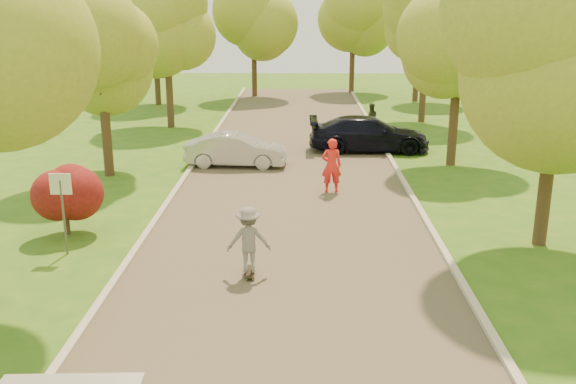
# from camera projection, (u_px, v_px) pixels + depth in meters

# --- Properties ---
(ground) EXTENTS (100.00, 100.00, 0.00)m
(ground) POSITION_uv_depth(u_px,v_px,m) (285.00, 331.00, 12.81)
(ground) COLOR #2C6217
(ground) RESTS_ON ground
(road) EXTENTS (8.00, 60.00, 0.01)m
(road) POSITION_uv_depth(u_px,v_px,m) (291.00, 208.00, 20.49)
(road) COLOR #4C4438
(road) RESTS_ON ground
(curb_left) EXTENTS (0.18, 60.00, 0.12)m
(curb_left) POSITION_uv_depth(u_px,v_px,m) (165.00, 206.00, 20.55)
(curb_left) COLOR #B2AD9E
(curb_left) RESTS_ON ground
(curb_right) EXTENTS (0.18, 60.00, 0.12)m
(curb_right) POSITION_uv_depth(u_px,v_px,m) (418.00, 207.00, 20.39)
(curb_right) COLOR #B2AD9E
(curb_right) RESTS_ON ground
(street_sign) EXTENTS (0.55, 0.06, 2.17)m
(street_sign) POSITION_uv_depth(u_px,v_px,m) (62.00, 197.00, 16.32)
(street_sign) COLOR #59595E
(street_sign) RESTS_ON ground
(red_shrub) EXTENTS (1.70, 1.70, 1.95)m
(red_shrub) POSITION_uv_depth(u_px,v_px,m) (65.00, 197.00, 17.90)
(red_shrub) COLOR #382619
(red_shrub) RESTS_ON ground
(tree_l_midb) EXTENTS (4.30, 4.20, 6.62)m
(tree_l_midb) POSITION_uv_depth(u_px,v_px,m) (105.00, 53.00, 23.17)
(tree_l_midb) COLOR #382619
(tree_l_midb) RESTS_ON ground
(tree_l_far) EXTENTS (4.92, 4.80, 7.79)m
(tree_l_far) POSITION_uv_depth(u_px,v_px,m) (170.00, 21.00, 32.50)
(tree_l_far) COLOR #382619
(tree_l_far) RESTS_ON ground
(tree_r_mida) EXTENTS (5.13, 5.00, 7.95)m
(tree_r_mida) POSITION_uv_depth(u_px,v_px,m) (572.00, 35.00, 15.92)
(tree_r_mida) COLOR #382619
(tree_r_mida) RESTS_ON ground
(tree_r_midb) EXTENTS (4.51, 4.40, 7.01)m
(tree_r_midb) POSITION_uv_depth(u_px,v_px,m) (464.00, 42.00, 24.74)
(tree_r_midb) COLOR #382619
(tree_r_midb) RESTS_ON ground
(tree_r_far) EXTENTS (5.33, 5.20, 8.34)m
(tree_r_far) POSITION_uv_depth(u_px,v_px,m) (432.00, 13.00, 34.06)
(tree_r_far) COLOR #382619
(tree_r_far) RESTS_ON ground
(tree_bg_a) EXTENTS (5.12, 5.00, 7.72)m
(tree_bg_a) POSITION_uv_depth(u_px,v_px,m) (157.00, 20.00, 40.27)
(tree_bg_a) COLOR #382619
(tree_bg_a) RESTS_ON ground
(tree_bg_b) EXTENTS (5.12, 5.00, 7.95)m
(tree_bg_b) POSITION_uv_depth(u_px,v_px,m) (423.00, 16.00, 41.79)
(tree_bg_b) COLOR #382619
(tree_bg_b) RESTS_ON ground
(tree_bg_c) EXTENTS (4.92, 4.80, 7.33)m
(tree_bg_c) POSITION_uv_depth(u_px,v_px,m) (257.00, 23.00, 44.07)
(tree_bg_c) COLOR #382619
(tree_bg_c) RESTS_ON ground
(tree_bg_d) EXTENTS (5.12, 5.00, 7.72)m
(tree_bg_d) POSITION_uv_depth(u_px,v_px,m) (356.00, 18.00, 45.77)
(tree_bg_d) COLOR #382619
(tree_bg_d) RESTS_ON ground
(silver_sedan) EXTENTS (4.09, 1.62, 1.32)m
(silver_sedan) POSITION_uv_depth(u_px,v_px,m) (236.00, 150.00, 25.68)
(silver_sedan) COLOR #A7A7AC
(silver_sedan) RESTS_ON ground
(dark_sedan) EXTENTS (5.30, 2.18, 1.53)m
(dark_sedan) POSITION_uv_depth(u_px,v_px,m) (369.00, 134.00, 28.31)
(dark_sedan) COLOR black
(dark_sedan) RESTS_ON ground
(longboard) EXTENTS (0.32, 0.85, 0.10)m
(longboard) POSITION_uv_depth(u_px,v_px,m) (249.00, 272.00, 15.40)
(longboard) COLOR black
(longboard) RESTS_ON ground
(skateboarder) EXTENTS (1.11, 0.71, 1.62)m
(skateboarder) POSITION_uv_depth(u_px,v_px,m) (249.00, 240.00, 15.17)
(skateboarder) COLOR slate
(skateboarder) RESTS_ON longboard
(person_striped) EXTENTS (0.73, 0.51, 1.90)m
(person_striped) POSITION_uv_depth(u_px,v_px,m) (331.00, 166.00, 21.99)
(person_striped) COLOR red
(person_striped) RESTS_ON ground
(person_olive) EXTENTS (0.80, 0.65, 1.53)m
(person_olive) POSITION_uv_depth(u_px,v_px,m) (371.00, 118.00, 32.17)
(person_olive) COLOR #313822
(person_olive) RESTS_ON ground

